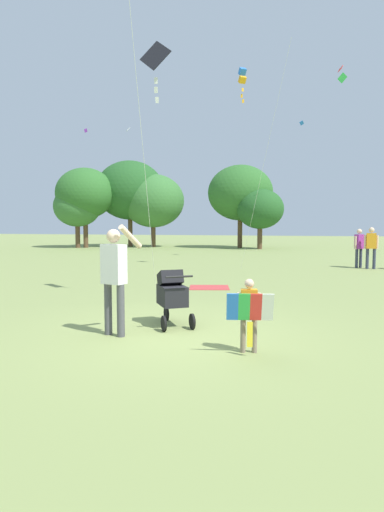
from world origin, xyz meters
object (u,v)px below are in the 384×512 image
Objects in this scene: person_couple_left at (359,245)px; picnic_blanket at (209,287)px; person_adult_flyer at (114,272)px; stroller at (172,293)px; child_with_butterfly_kite at (249,309)px; person_red_shirt at (371,244)px; kite_orange_delta at (243,78)px; kite_adult_black at (155,65)px.

picnic_blanket is (-5.03, -7.01, -0.96)m from person_couple_left.
stroller is at bearing 51.55° from person_adult_flyer.
person_couple_left is at bearing 54.31° from picnic_blanket.
person_red_shirt is (3.65, 12.72, 0.37)m from child_with_butterfly_kite.
person_adult_flyer is 0.23× the size of kite_orange_delta.
person_couple_left is at bearing 139.79° from person_red_shirt.
child_with_butterfly_kite is at bearing -73.47° from picnic_blanket.
kite_orange_delta is at bearing 82.23° from kite_adult_black.
stroller reaches higher than picnic_blanket.
kite_orange_delta is 7.10× the size of picnic_blanket.
person_couple_left is at bearing 67.74° from stroller.
person_couple_left is at bearing 58.37° from kite_adult_black.
kite_adult_black is at bearing 95.82° from person_adult_flyer.
person_adult_flyer reaches higher than picnic_blanket.
person_red_shirt is at bearing 73.99° from child_with_butterfly_kite.
kite_orange_delta reaches higher than person_red_shirt.
kite_adult_black is at bearing -124.45° from person_red_shirt.
person_adult_flyer is 0.30× the size of kite_adult_black.
person_couple_left is at bearing 18.98° from kite_orange_delta.
person_red_shirt is (5.94, 12.26, -0.06)m from person_adult_flyer.
person_adult_flyer is 1.63× the size of picnic_blanket.
kite_orange_delta is 8.54m from person_red_shirt.
stroller is 0.17× the size of kite_adult_black.
person_red_shirt is (6.26, 9.12, -4.52)m from kite_adult_black.
person_adult_flyer is (-2.29, 0.45, 0.43)m from child_with_butterfly_kite.
kite_orange_delta is at bearing -166.09° from person_red_shirt.
person_red_shirt is at bearing 13.91° from kite_orange_delta.
kite_orange_delta is 4.91× the size of person_couple_left.
kite_adult_black is 12.03m from person_couple_left.
person_adult_flyer is at bearing -84.18° from kite_adult_black.
person_adult_flyer is 1.73× the size of stroller.
person_adult_flyer is 13.63m from person_red_shirt.
stroller is 4.74m from picnic_blanket.
person_red_shirt is 1.04× the size of person_couple_left.
kite_adult_black reaches higher than person_couple_left.
person_couple_left is (5.84, 9.48, -4.56)m from kite_adult_black.
person_adult_flyer reaches higher than child_with_butterfly_kite.
child_with_butterfly_kite is at bearing -82.33° from kite_orange_delta.
kite_adult_black is 5.45× the size of picnic_blanket.
stroller is at bearing -90.13° from kite_orange_delta.
stroller is (0.73, 0.92, -0.47)m from person_adult_flyer.
kite_adult_black is 3.77× the size of person_couple_left.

